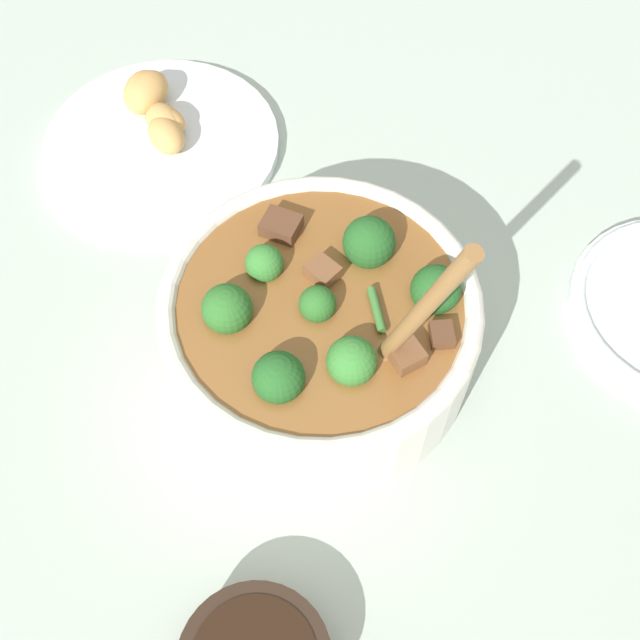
{
  "coord_description": "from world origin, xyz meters",
  "views": [
    {
      "loc": [
        -0.31,
        -0.11,
        0.6
      ],
      "look_at": [
        0.0,
        0.0,
        0.06
      ],
      "focal_mm": 45.0,
      "sensor_mm": 36.0,
      "label": 1
    }
  ],
  "objects": [
    {
      "name": "stew_bowl",
      "position": [
        -0.0,
        -0.0,
        0.05
      ],
      "size": [
        0.25,
        0.25,
        0.25
      ],
      "color": "white",
      "rests_on": "ground_plane"
    },
    {
      "name": "ground_plane",
      "position": [
        0.0,
        0.0,
        0.0
      ],
      "size": [
        4.0,
        4.0,
        0.0
      ],
      "primitive_type": "plane",
      "color": "#ADBCAD"
    },
    {
      "name": "food_plate",
      "position": [
        0.18,
        0.23,
        0.01
      ],
      "size": [
        0.24,
        0.24,
        0.05
      ],
      "color": "white",
      "rests_on": "ground_plane"
    }
  ]
}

